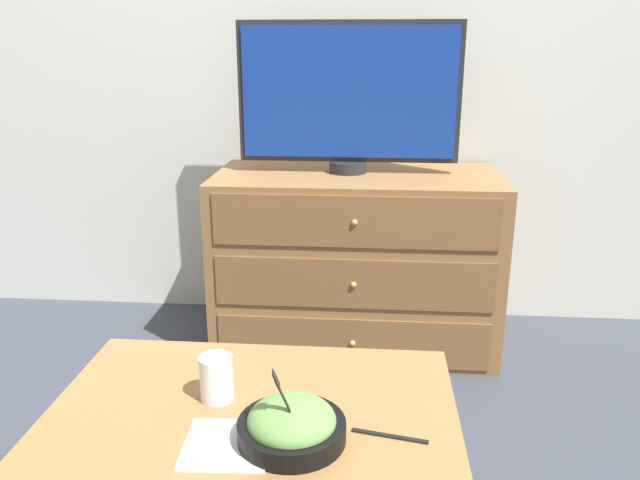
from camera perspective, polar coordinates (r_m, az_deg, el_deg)
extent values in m
plane|color=#383D47|center=(3.10, 1.57, -6.34)|extent=(12.00, 12.00, 0.00)
cube|color=silver|center=(2.86, 1.82, 18.43)|extent=(12.00, 0.05, 2.60)
cube|color=olive|center=(2.67, 3.28, -1.80)|extent=(1.17, 0.57, 0.74)
cube|color=brown|center=(2.50, 2.99, -9.36)|extent=(1.08, 0.01, 0.20)
sphere|color=tan|center=(2.50, 2.98, -9.42)|extent=(0.02, 0.02, 0.02)
cube|color=brown|center=(2.40, 3.08, -4.06)|extent=(1.08, 0.01, 0.20)
sphere|color=tan|center=(2.39, 3.08, -4.12)|extent=(0.02, 0.02, 0.02)
cube|color=brown|center=(2.32, 3.18, 1.64)|extent=(1.08, 0.01, 0.20)
sphere|color=tan|center=(2.31, 3.17, 1.60)|extent=(0.02, 0.02, 0.02)
cylinder|color=#232328|center=(2.60, 2.56, 6.70)|extent=(0.15, 0.15, 0.05)
cube|color=#232328|center=(2.56, 2.66, 13.32)|extent=(0.89, 0.04, 0.55)
cube|color=navy|center=(2.54, 2.64, 13.28)|extent=(0.85, 0.01, 0.51)
cube|color=#9E6B3D|center=(1.49, -6.14, -15.26)|extent=(0.93, 0.62, 0.02)
cylinder|color=brown|center=(1.95, -17.29, -15.46)|extent=(0.04, 0.04, 0.44)
cylinder|color=brown|center=(1.83, 9.73, -17.18)|extent=(0.04, 0.04, 0.44)
cylinder|color=black|center=(1.36, -2.68, -17.02)|extent=(0.23, 0.23, 0.04)
ellipsoid|color=#66994C|center=(1.35, -2.69, -16.21)|extent=(0.19, 0.19, 0.09)
cube|color=black|center=(1.30, -2.70, -15.23)|extent=(0.06, 0.02, 0.14)
cube|color=black|center=(1.26, -4.04, -12.58)|extent=(0.02, 0.03, 0.03)
cylinder|color=beige|center=(1.51, -9.42, -13.00)|extent=(0.07, 0.07, 0.07)
cylinder|color=white|center=(1.50, -9.46, -12.32)|extent=(0.08, 0.08, 0.11)
cube|color=white|center=(1.37, -8.51, -17.98)|extent=(0.19, 0.19, 0.00)
cube|color=black|center=(1.39, 6.40, -17.38)|extent=(0.16, 0.04, 0.01)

